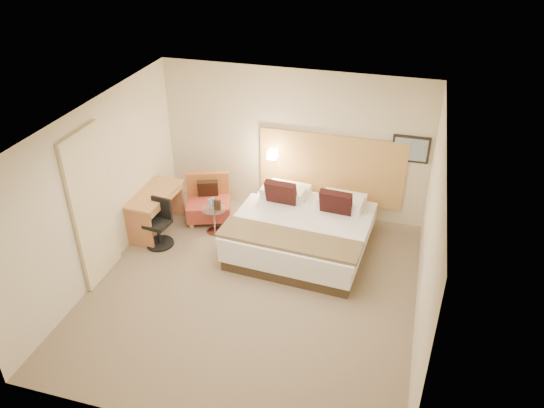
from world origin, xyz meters
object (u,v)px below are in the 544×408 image
(desk, at_px, (155,201))
(desk_chair, at_px, (159,227))
(side_table, at_px, (214,219))
(lounge_chair, at_px, (208,202))
(bed, at_px, (302,231))

(desk, distance_m, desk_chair, 0.51)
(desk, bearing_deg, side_table, 11.36)
(side_table, bearing_deg, lounge_chair, 122.58)
(bed, relative_size, lounge_chair, 2.42)
(lounge_chair, distance_m, side_table, 0.52)
(bed, distance_m, desk_chair, 2.41)
(lounge_chair, relative_size, side_table, 1.97)
(bed, xyz_separation_m, side_table, (-1.59, 0.05, -0.08))
(bed, xyz_separation_m, lounge_chair, (-1.87, 0.49, -0.02))
(lounge_chair, height_order, desk, lounge_chair)
(bed, bearing_deg, desk, -176.69)
(bed, bearing_deg, desk_chair, -167.31)
(lounge_chair, height_order, side_table, lounge_chair)
(desk, bearing_deg, lounge_chair, 41.79)
(desk_chair, bearing_deg, lounge_chair, 64.77)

